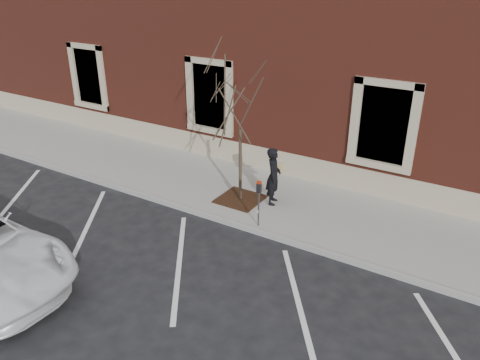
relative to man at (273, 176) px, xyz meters
The scene contains 9 objects.
ground 1.90m from the man, 110.85° to the right, with size 120.00×120.00×0.00m, color #28282B.
sidewalk_near 1.12m from the man, 157.02° to the left, with size 40.00×3.50×0.15m, color #9F9C95.
curb_near 1.90m from the man, 110.23° to the right, with size 40.00×0.12×0.15m, color #9E9E99.
parking_stripes 3.88m from the man, 98.80° to the right, with size 28.00×4.40×0.01m, color silver, non-canonical shape.
building_civic 6.94m from the man, 95.26° to the left, with size 40.00×8.62×8.00m.
man is the anchor object (origin of this frame).
parking_meter 1.42m from the man, 77.75° to the right, with size 0.12×0.09×1.31m.
tree_grate 1.29m from the man, 159.84° to the right, with size 1.24×1.24×0.03m, color #382412.
sapling 2.17m from the man, 159.84° to the right, with size 2.40×2.40×4.00m.
Camera 1 is at (6.17, -9.42, 6.56)m, focal length 35.00 mm.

